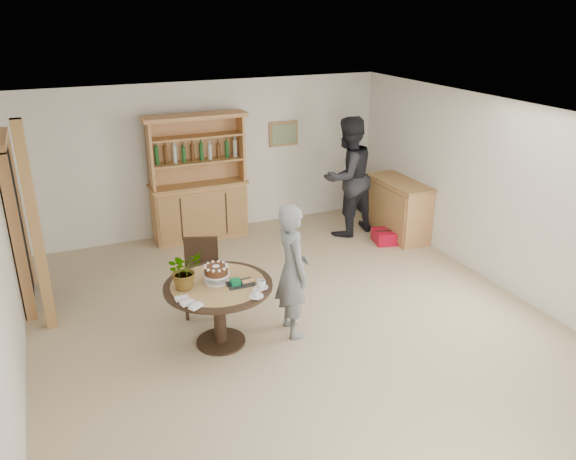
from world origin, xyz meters
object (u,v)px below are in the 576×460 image
Objects in this scene: hutch at (199,197)px; dining_table at (219,296)px; teen_boy at (293,270)px; red_suitcase at (392,236)px; sideboard at (398,208)px; dining_chair at (201,271)px; adult_person at (348,177)px.

hutch is 3.25m from dining_table.
red_suitcase is (2.59, 1.82, -0.70)m from teen_boy.
red_suitcase is (-0.24, -0.23, -0.37)m from sideboard.
sideboard is 1.05× the size of dining_table.
sideboard is at bearing 55.64° from red_suitcase.
dining_chair reaches higher than sideboard.
adult_person is (2.94, 2.37, 0.38)m from dining_table.
dining_chair is at bearing -104.58° from hutch.
adult_person is (2.91, 1.55, 0.45)m from dining_chair.
sideboard is at bearing 27.88° from dining_table.
adult_person is at bearing 38.94° from dining_table.
hutch is 2.16× the size of dining_chair.
teen_boy is at bearing 34.42° from adult_person.
teen_boy is at bearing -86.37° from hutch.
dining_table is 1.27× the size of dining_chair.
sideboard is 0.64× the size of adult_person.
dining_table is 0.61× the size of adult_person.
dining_table is 3.88m from red_suitcase.
adult_person reaches higher than dining_chair.
red_suitcase is at bearing 26.59° from dining_table.
dining_chair is (-3.65, -1.12, 0.06)m from sideboard.
dining_table is at bearing -72.28° from dining_chair.
dining_table reaches higher than red_suitcase.
red_suitcase is at bearing -50.83° from teen_boy.
sideboard is 3.82m from dining_chair.
red_suitcase is at bearing 34.29° from dining_chair.
teen_boy is at bearing -28.76° from dining_chair.
hutch is 3.29m from sideboard.
adult_person is 2.94× the size of red_suitcase.
teen_boy reaches higher than dining_table.
dining_chair is 3.56m from red_suitcase.
dining_chair is 3.32m from adult_person.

